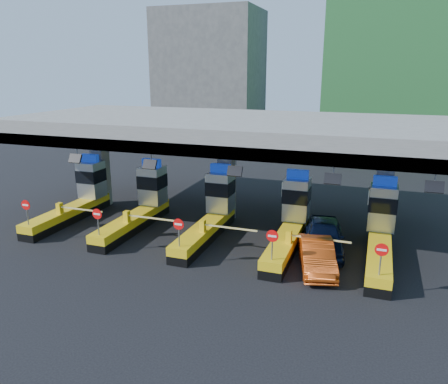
% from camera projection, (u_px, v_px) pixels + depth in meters
% --- Properties ---
extents(ground, '(120.00, 120.00, 0.00)m').
position_uv_depth(ground, '(211.00, 234.00, 27.51)').
color(ground, black).
rests_on(ground, ground).
extents(toll_canopy, '(28.00, 12.09, 7.00)m').
position_uv_depth(toll_canopy, '(226.00, 131.00, 28.45)').
color(toll_canopy, slate).
rests_on(toll_canopy, ground).
extents(toll_lane_far_left, '(4.43, 8.00, 4.16)m').
position_uv_depth(toll_lane_far_left, '(79.00, 197.00, 30.60)').
color(toll_lane_far_left, black).
rests_on(toll_lane_far_left, ground).
extents(toll_lane_left, '(4.43, 8.00, 4.16)m').
position_uv_depth(toll_lane_left, '(142.00, 204.00, 28.99)').
color(toll_lane_left, black).
rests_on(toll_lane_left, ground).
extents(toll_lane_center, '(4.43, 8.00, 4.16)m').
position_uv_depth(toll_lane_center, '(212.00, 212.00, 27.38)').
color(toll_lane_center, black).
rests_on(toll_lane_center, ground).
extents(toll_lane_right, '(4.43, 8.00, 4.16)m').
position_uv_depth(toll_lane_right, '(291.00, 221.00, 25.78)').
color(toll_lane_right, black).
rests_on(toll_lane_right, ground).
extents(toll_lane_far_right, '(4.43, 8.00, 4.16)m').
position_uv_depth(toll_lane_far_right, '(381.00, 231.00, 24.17)').
color(toll_lane_far_right, black).
rests_on(toll_lane_far_right, ground).
extents(bg_building_scaffold, '(18.00, 12.00, 28.00)m').
position_uv_depth(bg_building_scaffold, '(413.00, 32.00, 48.88)').
color(bg_building_scaffold, '#1E5926').
rests_on(bg_building_scaffold, ground).
extents(bg_building_concrete, '(14.00, 10.00, 18.00)m').
position_uv_depth(bg_building_concrete, '(210.00, 77.00, 62.22)').
color(bg_building_concrete, '#4C4C49').
rests_on(bg_building_concrete, ground).
extents(van, '(2.87, 5.59, 1.82)m').
position_uv_depth(van, '(324.00, 236.00, 24.68)').
color(van, black).
rests_on(van, ground).
extents(red_car, '(2.69, 4.89, 1.53)m').
position_uv_depth(red_car, '(317.00, 256.00, 22.49)').
color(red_car, '#AD3C0D').
rests_on(red_car, ground).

